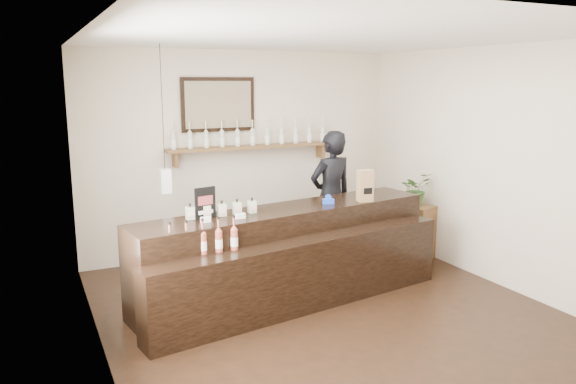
# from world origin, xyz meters

# --- Properties ---
(ground) EXTENTS (5.00, 5.00, 0.00)m
(ground) POSITION_xyz_m (0.00, 0.00, 0.00)
(ground) COLOR black
(ground) RESTS_ON ground
(room_shell) EXTENTS (5.00, 5.00, 5.00)m
(room_shell) POSITION_xyz_m (0.00, 0.00, 1.70)
(room_shell) COLOR beige
(room_shell) RESTS_ON ground
(back_wall_decor) EXTENTS (2.66, 0.96, 1.69)m
(back_wall_decor) POSITION_xyz_m (-0.15, 2.37, 1.76)
(back_wall_decor) COLOR brown
(back_wall_decor) RESTS_ON ground
(counter) EXTENTS (3.64, 1.51, 1.17)m
(counter) POSITION_xyz_m (-0.18, 0.57, 0.47)
(counter) COLOR black
(counter) RESTS_ON ground
(promo_sign) EXTENTS (0.23, 0.07, 0.33)m
(promo_sign) POSITION_xyz_m (-1.13, 0.62, 1.17)
(promo_sign) COLOR black
(promo_sign) RESTS_ON counter
(paper_bag) EXTENTS (0.19, 0.15, 0.37)m
(paper_bag) POSITION_xyz_m (0.82, 0.64, 1.19)
(paper_bag) COLOR #987749
(paper_bag) RESTS_ON counter
(tape_dispenser) EXTENTS (0.14, 0.09, 0.11)m
(tape_dispenser) POSITION_xyz_m (0.36, 0.70, 1.05)
(tape_dispenser) COLOR blue
(tape_dispenser) RESTS_ON counter
(side_cabinet) EXTENTS (0.51, 0.59, 0.73)m
(side_cabinet) POSITION_xyz_m (2.00, 1.21, 0.36)
(side_cabinet) COLOR brown
(side_cabinet) RESTS_ON ground
(potted_plant) EXTENTS (0.44, 0.40, 0.45)m
(potted_plant) POSITION_xyz_m (2.00, 1.21, 0.95)
(potted_plant) COLOR #335A24
(potted_plant) RESTS_ON side_cabinet
(shopkeeper) EXTENTS (0.78, 0.56, 1.99)m
(shopkeeper) POSITION_xyz_m (0.88, 1.55, 0.99)
(shopkeeper) COLOR black
(shopkeeper) RESTS_ON ground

